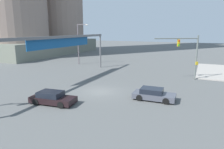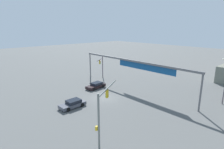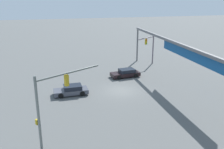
{
  "view_description": "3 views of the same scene",
  "coord_description": "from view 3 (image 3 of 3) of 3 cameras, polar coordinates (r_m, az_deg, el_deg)",
  "views": [
    {
      "loc": [
        -20.36,
        -10.74,
        7.03
      ],
      "look_at": [
        0.72,
        -1.27,
        1.99
      ],
      "focal_mm": 33.11,
      "sensor_mm": 36.0,
      "label": 1
    },
    {
      "loc": [
        24.16,
        -20.12,
        12.55
      ],
      "look_at": [
        -0.82,
        2.71,
        3.78
      ],
      "focal_mm": 29.31,
      "sensor_mm": 36.0,
      "label": 2
    },
    {
      "loc": [
        29.07,
        -8.39,
        12.03
      ],
      "look_at": [
        2.49,
        -1.81,
        3.16
      ],
      "focal_mm": 39.96,
      "sensor_mm": 36.0,
      "label": 3
    }
  ],
  "objects": [
    {
      "name": "ground_plane",
      "position": [
        32.56,
        2.04,
        -3.74
      ],
      "size": [
        204.51,
        204.51,
        0.0
      ],
      "primitive_type": "plane",
      "color": "#585A59"
    },
    {
      "name": "sedan_car_approaching",
      "position": [
        31.59,
        -9.29,
        -3.56
      ],
      "size": [
        2.06,
        4.27,
        1.21
      ],
      "rotation": [
        0.0,
        0.0,
        -1.54
      ],
      "color": "#4A4C57",
      "rests_on": "ground"
    },
    {
      "name": "traffic_signal_near_corner",
      "position": [
        20.5,
        -13.61,
        -5.09
      ],
      "size": [
        3.35,
        5.68,
        6.27
      ],
      "rotation": [
        0.0,
        0.0,
        2.11
      ],
      "color": "slate",
      "rests_on": "ground"
    },
    {
      "name": "overhead_sign_gantry",
      "position": [
        32.92,
        14.76,
        5.72
      ],
      "size": [
        28.57,
        0.43,
        6.22
      ],
      "color": "slate",
      "rests_on": "ground"
    },
    {
      "name": "traffic_signal_opposite_side",
      "position": [
        44.27,
        8.71,
        6.68
      ],
      "size": [
        2.58,
        3.78,
        5.29
      ],
      "rotation": [
        0.0,
        0.0,
        -0.99
      ],
      "color": "#645A64",
      "rests_on": "ground"
    },
    {
      "name": "sedan_car_waiting_far",
      "position": [
        37.87,
        3.14,
        0.31
      ],
      "size": [
        2.33,
        4.52,
        1.21
      ],
      "rotation": [
        0.0,
        0.0,
        -1.45
      ],
      "color": "black",
      "rests_on": "ground"
    }
  ]
}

